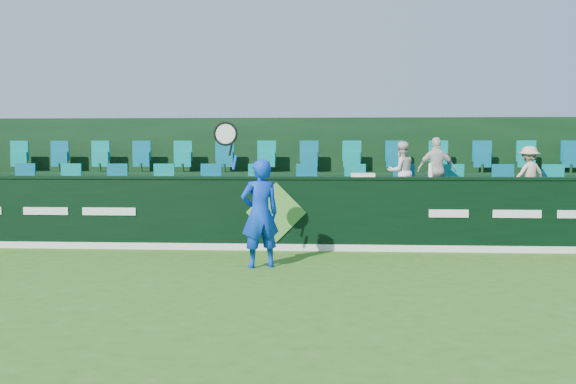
# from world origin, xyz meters

# --- Properties ---
(ground) EXTENTS (60.00, 60.00, 0.00)m
(ground) POSITION_xyz_m (0.00, 0.00, 0.00)
(ground) COLOR #346C19
(ground) RESTS_ON ground
(sponsor_hoarding) EXTENTS (16.00, 0.25, 1.35)m
(sponsor_hoarding) POSITION_xyz_m (0.00, 4.00, 0.67)
(sponsor_hoarding) COLOR black
(sponsor_hoarding) RESTS_ON ground
(stand_tier_front) EXTENTS (16.00, 2.00, 0.80)m
(stand_tier_front) POSITION_xyz_m (0.00, 5.10, 0.40)
(stand_tier_front) COLOR black
(stand_tier_front) RESTS_ON ground
(stand_tier_back) EXTENTS (16.00, 1.80, 1.30)m
(stand_tier_back) POSITION_xyz_m (0.00, 7.00, 0.65)
(stand_tier_back) COLOR black
(stand_tier_back) RESTS_ON ground
(stand_rear) EXTENTS (16.00, 4.10, 2.60)m
(stand_rear) POSITION_xyz_m (0.00, 7.44, 1.22)
(stand_rear) COLOR black
(stand_rear) RESTS_ON ground
(seat_row_front) EXTENTS (13.50, 0.50, 0.60)m
(seat_row_front) POSITION_xyz_m (0.00, 5.50, 1.10)
(seat_row_front) COLOR #06827B
(seat_row_front) RESTS_ON stand_tier_front
(seat_row_back) EXTENTS (13.50, 0.50, 0.60)m
(seat_row_back) POSITION_xyz_m (0.00, 7.30, 1.60)
(seat_row_back) COLOR #06827B
(seat_row_back) RESTS_ON stand_tier_back
(tennis_player) EXTENTS (1.11, 0.63, 2.31)m
(tennis_player) POSITION_xyz_m (-0.13, 2.25, 0.87)
(tennis_player) COLOR #0B39C5
(tennis_player) RESTS_ON ground
(spectator_left) EXTENTS (0.70, 0.62, 1.20)m
(spectator_left) POSITION_xyz_m (2.39, 5.12, 1.40)
(spectator_left) COLOR silver
(spectator_left) RESTS_ON stand_tier_front
(spectator_middle) EXTENTS (0.76, 0.33, 1.28)m
(spectator_middle) POSITION_xyz_m (3.08, 5.12, 1.44)
(spectator_middle) COLOR silver
(spectator_middle) RESTS_ON stand_tier_front
(spectator_right) EXTENTS (0.82, 0.65, 1.11)m
(spectator_right) POSITION_xyz_m (4.87, 5.12, 1.35)
(spectator_right) COLOR beige
(spectator_right) RESTS_ON stand_tier_front
(towel) EXTENTS (0.43, 0.28, 0.06)m
(towel) POSITION_xyz_m (1.57, 4.00, 1.38)
(towel) COLOR white
(towel) RESTS_ON sponsor_hoarding
(drinks_bottle) EXTENTS (0.08, 0.08, 0.25)m
(drinks_bottle) POSITION_xyz_m (2.79, 4.00, 1.47)
(drinks_bottle) COLOR white
(drinks_bottle) RESTS_ON sponsor_hoarding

